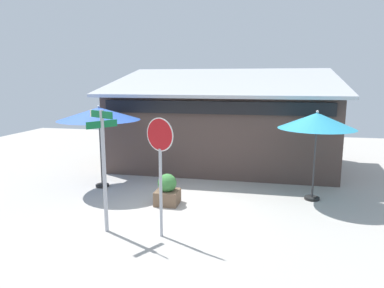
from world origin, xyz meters
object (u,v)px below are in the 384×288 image
stop_sign (160,155)px  patio_umbrella_royal_blue_left (99,114)px  patio_umbrella_teal_center (317,121)px  sidewalk_planter (167,191)px  street_sign_post (104,159)px

stop_sign → patio_umbrella_royal_blue_left: same height
stop_sign → patio_umbrella_royal_blue_left: (-3.05, 3.23, 0.55)m
patio_umbrella_teal_center → sidewalk_planter: patio_umbrella_teal_center is taller
street_sign_post → stop_sign: street_sign_post is taller
patio_umbrella_royal_blue_left → patio_umbrella_teal_center: 6.76m
patio_umbrella_royal_blue_left → patio_umbrella_teal_center: patio_umbrella_royal_blue_left is taller
sidewalk_planter → patio_umbrella_teal_center: bearing=17.0°
street_sign_post → patio_umbrella_royal_blue_left: 3.72m
stop_sign → patio_umbrella_royal_blue_left: 4.48m
patio_umbrella_royal_blue_left → patio_umbrella_teal_center: (6.76, 0.10, -0.08)m
patio_umbrella_teal_center → sidewalk_planter: bearing=-163.0°
patio_umbrella_teal_center → sidewalk_planter: 4.76m
street_sign_post → stop_sign: bearing=0.1°
street_sign_post → patio_umbrella_royal_blue_left: (-1.70, 3.23, 0.69)m
street_sign_post → stop_sign: (1.35, 0.00, 0.14)m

